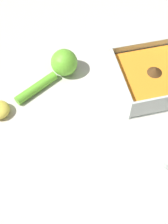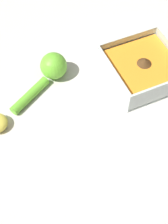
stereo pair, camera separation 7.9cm
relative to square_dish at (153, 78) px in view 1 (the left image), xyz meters
The scene contains 3 objects.
ground_plane 0.05m from the square_dish, 58.95° to the right, with size 4.00×4.00×0.00m, color beige.
square_dish is the anchor object (origin of this frame).
lemon_squeezer 0.26m from the square_dish, 111.21° to the right, with size 0.13×0.19×0.08m.
Camera 1 is at (0.48, -0.28, 0.70)m, focal length 50.00 mm.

